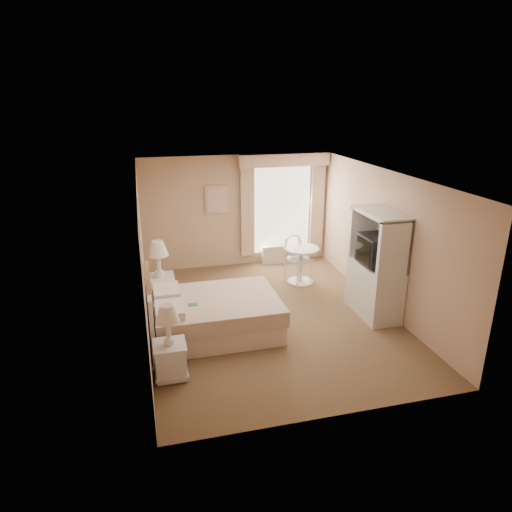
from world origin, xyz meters
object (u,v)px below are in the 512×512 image
object	(u,v)px
cafe_chair	(296,255)
armoire	(376,273)
nightstand_near	(170,351)
bed	(209,314)
nightstand_far	(160,283)
round_table	(301,259)

from	to	relation	value
cafe_chair	armoire	world-z (taller)	armoire
cafe_chair	nightstand_near	bearing A→B (deg)	-159.41
bed	nightstand_near	distance (m)	1.34
nightstand_far	round_table	size ratio (longest dim) A/B	1.65
bed	nightstand_far	size ratio (longest dim) A/B	1.67
nightstand_near	bed	bearing A→B (deg)	57.59
nightstand_near	armoire	world-z (taller)	armoire
nightstand_far	cafe_chair	world-z (taller)	nightstand_far
nightstand_near	nightstand_far	world-z (taller)	nightstand_far
nightstand_near	armoire	size ratio (longest dim) A/B	0.57
bed	armoire	distance (m)	2.97
round_table	armoire	size ratio (longest dim) A/B	0.40
cafe_chair	armoire	size ratio (longest dim) A/B	0.53
bed	round_table	size ratio (longest dim) A/B	2.74
bed	cafe_chair	distance (m)	2.73
round_table	armoire	world-z (taller)	armoire
round_table	nightstand_near	bearing A→B (deg)	-136.11
nightstand_far	round_table	distance (m)	2.92
bed	round_table	bearing A→B (deg)	37.22
nightstand_near	armoire	bearing A→B (deg)	16.63
nightstand_near	cafe_chair	bearing A→B (deg)	45.58
nightstand_near	nightstand_far	size ratio (longest dim) A/B	0.86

